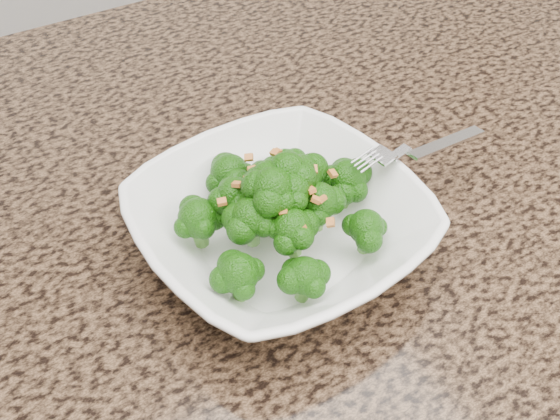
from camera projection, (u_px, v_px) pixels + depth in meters
granite_counter at (370, 240)px, 0.66m from camera, size 1.64×1.04×0.03m
bowl at (280, 227)px, 0.61m from camera, size 0.27×0.27×0.06m
broccoli_pile at (280, 173)px, 0.57m from camera, size 0.21×0.21×0.06m
garlic_topping at (280, 138)px, 0.54m from camera, size 0.13×0.13×0.01m
fork at (403, 152)px, 0.63m from camera, size 0.17×0.06×0.01m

